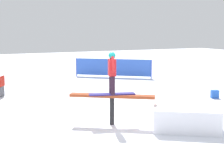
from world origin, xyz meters
TOP-DOWN VIEW (x-y plane):
  - ground_plane at (0.00, 0.00)m, footprint 60.00×60.00m
  - rail_feature at (0.00, 0.00)m, footprint 2.24×1.65m
  - snow_kicker_ramp at (-1.77, 1.20)m, footprint 2.33×2.25m
  - main_rider_on_rail at (0.00, 0.00)m, footprint 1.38×0.70m
  - backpack_on_snow at (-5.41, -1.42)m, footprint 0.37×0.33m
  - safety_fence at (-4.11, -8.41)m, footprint 3.65×2.87m

SIDE VIEW (x-z plane):
  - ground_plane at x=0.00m, z-range 0.00..0.00m
  - backpack_on_snow at x=-5.41m, z-range 0.00..0.34m
  - snow_kicker_ramp at x=-1.77m, z-range 0.00..0.65m
  - safety_fence at x=-4.11m, z-range 0.05..1.15m
  - rail_feature at x=0.00m, z-range 0.31..1.22m
  - main_rider_on_rail at x=0.00m, z-range 0.89..2.16m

